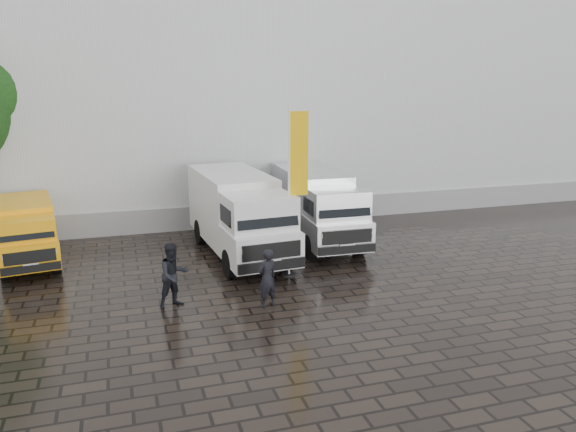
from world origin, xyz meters
The scene contains 10 objects.
ground centered at (0.00, 0.00, 0.00)m, with size 120.00×120.00×0.00m, color black.
exhibition_hall centered at (2.00, 16.00, 6.00)m, with size 44.00×16.00×12.00m, color silver.
hall_plinth centered at (2.00, 7.95, 0.50)m, with size 44.00×0.15×1.00m, color gray.
van_yellow centered at (-8.25, 5.14, 1.06)m, with size 1.77×4.59×2.12m, color #FEA60D, non-canonical shape.
van_white centered at (-1.05, 3.89, 1.45)m, with size 2.23×6.70×2.90m, color white, non-canonical shape.
van_silver centered at (2.23, 4.70, 1.36)m, with size 2.09×6.27×2.72m, color silver, non-canonical shape.
flagpole centered at (0.21, 1.36, 3.11)m, with size 0.88×0.50×5.51m.
wheelie_bin centered at (5.41, 7.34, 0.55)m, with size 0.66×0.66×1.10m, color black.
person_front centered at (-1.34, -0.96, 0.85)m, with size 0.62×0.41×1.69m, color black.
person_tent centered at (-3.82, -0.19, 0.93)m, with size 0.90×0.70×1.86m, color black.
Camera 1 is at (-5.12, -15.26, 6.29)m, focal length 35.00 mm.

